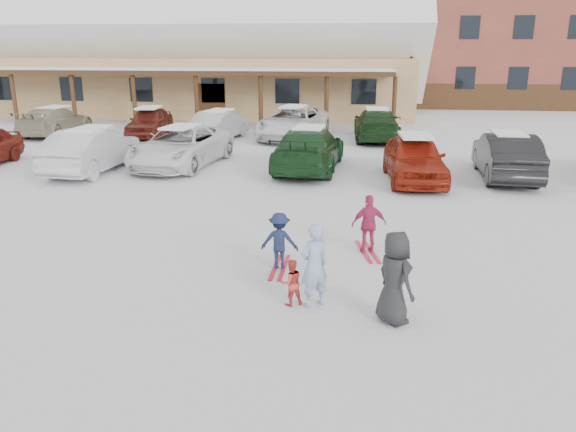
# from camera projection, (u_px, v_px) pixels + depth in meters

# --- Properties ---
(ground) EXTENTS (160.00, 160.00, 0.00)m
(ground) POSITION_uv_depth(u_px,v_px,m) (267.00, 280.00, 10.89)
(ground) COLOR white
(ground) RESTS_ON ground
(day_lodge) EXTENTS (29.12, 12.50, 10.38)m
(day_lodge) POSITION_uv_depth(u_px,v_px,m) (198.00, 52.00, 37.32)
(day_lodge) COLOR tan
(day_lodge) RESTS_ON ground
(lamp_post) EXTENTS (0.50, 0.25, 5.60)m
(lamp_post) POSITION_uv_depth(u_px,v_px,m) (411.00, 66.00, 33.20)
(lamp_post) COLOR black
(lamp_post) RESTS_ON ground
(conifer_2) EXTENTS (5.28, 5.28, 12.24)m
(conifer_2) POSITION_uv_depth(u_px,v_px,m) (18.00, 17.00, 52.22)
(conifer_2) COLOR black
(conifer_2) RESTS_ON ground
(conifer_3) EXTENTS (3.96, 3.96, 9.18)m
(conifer_3) POSITION_uv_depth(u_px,v_px,m) (408.00, 36.00, 50.49)
(conifer_3) COLOR black
(conifer_3) RESTS_ON ground
(adult_skier) EXTENTS (0.65, 0.62, 1.51)m
(adult_skier) POSITION_uv_depth(u_px,v_px,m) (314.00, 266.00, 9.58)
(adult_skier) COLOR #94A2CD
(adult_skier) RESTS_ON ground
(toddler_red) EXTENTS (0.50, 0.46, 0.84)m
(toddler_red) POSITION_uv_depth(u_px,v_px,m) (291.00, 282.00, 9.73)
(toddler_red) COLOR red
(toddler_red) RESTS_ON ground
(child_navy) EXTENTS (0.76, 0.44, 1.18)m
(child_navy) POSITION_uv_depth(u_px,v_px,m) (279.00, 241.00, 11.29)
(child_navy) COLOR #172140
(child_navy) RESTS_ON ground
(skis_child_navy) EXTENTS (0.21, 1.40, 0.03)m
(skis_child_navy) POSITION_uv_depth(u_px,v_px,m) (280.00, 267.00, 11.45)
(skis_child_navy) COLOR red
(skis_child_navy) RESTS_ON ground
(child_magenta) EXTENTS (0.81, 0.48, 1.30)m
(child_magenta) POSITION_uv_depth(u_px,v_px,m) (369.00, 224.00, 12.13)
(child_magenta) COLOR #BA275D
(child_magenta) RESTS_ON ground
(skis_child_magenta) EXTENTS (0.50, 1.41, 0.03)m
(skis_child_magenta) POSITION_uv_depth(u_px,v_px,m) (368.00, 252.00, 12.31)
(skis_child_magenta) COLOR red
(skis_child_magenta) RESTS_ON ground
(bystander_dark) EXTENTS (0.84, 0.91, 1.56)m
(bystander_dark) POSITION_uv_depth(u_px,v_px,m) (395.00, 278.00, 9.02)
(bystander_dark) COLOR #242426
(bystander_dark) RESTS_ON ground
(parked_car_1) EXTENTS (1.83, 4.80, 1.56)m
(parked_car_1) POSITION_uv_depth(u_px,v_px,m) (92.00, 150.00, 19.96)
(parked_car_1) COLOR silver
(parked_car_1) RESTS_ON ground
(parked_car_2) EXTENTS (3.19, 5.63, 1.48)m
(parked_car_2) POSITION_uv_depth(u_px,v_px,m) (181.00, 146.00, 20.91)
(parked_car_2) COLOR white
(parked_car_2) RESTS_ON ground
(parked_car_3) EXTENTS (2.53, 5.46, 1.54)m
(parked_car_3) POSITION_uv_depth(u_px,v_px,m) (309.00, 149.00, 20.24)
(parked_car_3) COLOR #173D1B
(parked_car_3) RESTS_ON ground
(parked_car_4) EXTENTS (2.03, 4.57, 1.53)m
(parked_car_4) POSITION_uv_depth(u_px,v_px,m) (414.00, 158.00, 18.61)
(parked_car_4) COLOR #9C2210
(parked_car_4) RESTS_ON ground
(parked_car_5) EXTENTS (1.88, 4.76, 1.54)m
(parked_car_5) POSITION_uv_depth(u_px,v_px,m) (506.00, 156.00, 18.98)
(parked_car_5) COLOR black
(parked_car_5) RESTS_ON ground
(parked_car_7) EXTENTS (2.16, 4.90, 1.40)m
(parked_car_7) POSITION_uv_depth(u_px,v_px,m) (55.00, 121.00, 28.22)
(parked_car_7) COLOR tan
(parked_car_7) RESTS_ON ground
(parked_car_8) EXTENTS (2.06, 4.31, 1.42)m
(parked_car_8) POSITION_uv_depth(u_px,v_px,m) (150.00, 122.00, 27.83)
(parked_car_8) COLOR maroon
(parked_car_8) RESTS_ON ground
(parked_car_9) EXTENTS (2.13, 4.44, 1.40)m
(parked_car_9) POSITION_uv_depth(u_px,v_px,m) (220.00, 125.00, 26.77)
(parked_car_9) COLOR #AAABAF
(parked_car_9) RESTS_ON ground
(parked_car_10) EXTENTS (3.48, 5.92, 1.55)m
(parked_car_10) POSITION_uv_depth(u_px,v_px,m) (293.00, 122.00, 27.13)
(parked_car_10) COLOR white
(parked_car_10) RESTS_ON ground
(parked_car_11) EXTENTS (2.18, 5.13, 1.48)m
(parked_car_11) POSITION_uv_depth(u_px,v_px,m) (376.00, 124.00, 26.72)
(parked_car_11) COLOR #163515
(parked_car_11) RESTS_ON ground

